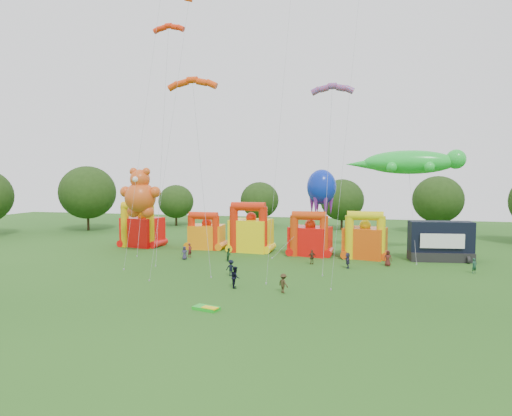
% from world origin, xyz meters
% --- Properties ---
extents(ground, '(160.00, 160.00, 0.00)m').
position_xyz_m(ground, '(0.00, 0.00, 0.00)').
color(ground, '#204F16').
rests_on(ground, ground).
extents(tree_ring, '(125.30, 127.42, 12.07)m').
position_xyz_m(tree_ring, '(-1.20, 0.62, 6.26)').
color(tree_ring, '#352314').
rests_on(tree_ring, ground).
extents(bouncy_castle_0, '(5.92, 5.16, 6.53)m').
position_xyz_m(bouncy_castle_0, '(-18.99, 28.62, 2.48)').
color(bouncy_castle_0, red).
rests_on(bouncy_castle_0, ground).
extents(bouncy_castle_1, '(4.82, 3.98, 5.26)m').
position_xyz_m(bouncy_castle_1, '(-9.11, 28.70, 2.02)').
color(bouncy_castle_1, orange).
rests_on(bouncy_castle_1, ground).
extents(bouncy_castle_2, '(5.61, 4.72, 6.75)m').
position_xyz_m(bouncy_castle_2, '(-2.48, 27.93, 2.56)').
color(bouncy_castle_2, yellow).
rests_on(bouncy_castle_2, ground).
extents(bouncy_castle_3, '(5.58, 4.87, 5.76)m').
position_xyz_m(bouncy_castle_3, '(5.66, 26.93, 2.20)').
color(bouncy_castle_3, red).
rests_on(bouncy_castle_3, ground).
extents(bouncy_castle_4, '(5.59, 4.90, 5.93)m').
position_xyz_m(bouncy_castle_4, '(12.55, 26.38, 2.26)').
color(bouncy_castle_4, '#E24B0C').
rests_on(bouncy_castle_4, ground).
extents(stage_trailer, '(7.57, 3.63, 4.80)m').
position_xyz_m(stage_trailer, '(21.40, 26.79, 2.30)').
color(stage_trailer, black).
rests_on(stage_trailer, ground).
extents(teddy_bear_kite, '(5.67, 4.52, 11.37)m').
position_xyz_m(teddy_bear_kite, '(-16.07, 22.85, 7.18)').
color(teddy_bear_kite, '#D54D17').
rests_on(teddy_bear_kite, ground).
extents(gecko_kite, '(15.02, 10.26, 13.65)m').
position_xyz_m(gecko_kite, '(18.02, 30.22, 10.35)').
color(gecko_kite, green).
rests_on(gecko_kite, ground).
extents(octopus_kite, '(7.55, 6.49, 11.14)m').
position_xyz_m(octopus_kite, '(5.10, 26.31, 4.71)').
color(octopus_kite, '#0B26AF').
rests_on(octopus_kite, ground).
extents(parafoil_kites, '(25.40, 13.16, 30.33)m').
position_xyz_m(parafoil_kites, '(-7.81, 17.83, 13.38)').
color(parafoil_kites, '#EB3E0B').
rests_on(parafoil_kites, ground).
extents(diamond_kites, '(25.11, 10.74, 38.66)m').
position_xyz_m(diamond_kites, '(-0.65, 13.21, 15.87)').
color(diamond_kites, '#D53D0A').
rests_on(diamond_kites, ground).
extents(folded_kite_bundle, '(2.20, 1.50, 0.31)m').
position_xyz_m(folded_kite_bundle, '(1.00, 0.89, 0.14)').
color(folded_kite_bundle, green).
rests_on(folded_kite_bundle, ground).
extents(spectator_0, '(0.85, 0.62, 1.61)m').
position_xyz_m(spectator_0, '(-8.81, 20.12, 0.81)').
color(spectator_0, '#2F2B47').
rests_on(spectator_0, ground).
extents(spectator_1, '(0.62, 0.76, 1.79)m').
position_xyz_m(spectator_1, '(-8.74, 21.68, 0.89)').
color(spectator_1, maroon).
rests_on(spectator_1, ground).
extents(spectator_2, '(0.61, 0.78, 1.59)m').
position_xyz_m(spectator_2, '(-3.23, 20.46, 0.79)').
color(spectator_2, '#193E20').
rests_on(spectator_2, ground).
extents(spectator_3, '(1.08, 0.63, 1.67)m').
position_xyz_m(spectator_3, '(-0.61, 12.61, 0.83)').
color(spectator_3, black).
rests_on(spectator_3, ground).
extents(spectator_4, '(1.07, 0.81, 1.69)m').
position_xyz_m(spectator_4, '(6.67, 20.80, 0.84)').
color(spectator_4, '#452D1B').
rests_on(spectator_4, ground).
extents(spectator_5, '(0.80, 1.67, 1.73)m').
position_xyz_m(spectator_5, '(10.76, 19.51, 0.87)').
color(spectator_5, '#2C2843').
rests_on(spectator_5, ground).
extents(spectator_6, '(0.91, 0.62, 1.79)m').
position_xyz_m(spectator_6, '(15.12, 21.77, 0.90)').
color(spectator_6, '#4E1A16').
rests_on(spectator_6, ground).
extents(spectator_7, '(0.69, 0.63, 1.59)m').
position_xyz_m(spectator_7, '(23.75, 19.90, 0.79)').
color(spectator_7, '#193F2E').
rests_on(spectator_7, ground).
extents(spectator_8, '(0.98, 1.12, 1.96)m').
position_xyz_m(spectator_8, '(1.19, 8.05, 0.98)').
color(spectator_8, black).
rests_on(spectator_8, ground).
extents(spectator_9, '(1.25, 1.19, 1.70)m').
position_xyz_m(spectator_9, '(5.76, 7.25, 0.85)').
color(spectator_9, '#372916').
rests_on(spectator_9, ground).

